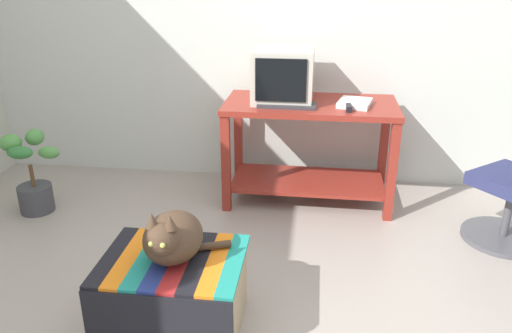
{
  "coord_description": "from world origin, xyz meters",
  "views": [
    {
      "loc": [
        0.3,
        -1.89,
        1.68
      ],
      "look_at": [
        -0.03,
        0.85,
        0.55
      ],
      "focal_mm": 35.27,
      "sensor_mm": 36.0,
      "label": 1
    }
  ],
  "objects_px": {
    "keyboard": "(287,105)",
    "cat": "(172,237)",
    "ottoman_with_blanket": "(174,293)",
    "book": "(355,103)",
    "tv_monitor": "(283,75)",
    "potted_plant": "(32,178)",
    "stapler": "(349,108)",
    "desk": "(309,135)"
  },
  "relations": [
    {
      "from": "stapler",
      "to": "tv_monitor",
      "type": "bearing_deg",
      "value": 153.56
    },
    {
      "from": "stapler",
      "to": "potted_plant",
      "type": "bearing_deg",
      "value": -174.01
    },
    {
      "from": "keyboard",
      "to": "book",
      "type": "relative_size",
      "value": 1.61
    },
    {
      "from": "book",
      "to": "tv_monitor",
      "type": "bearing_deg",
      "value": -175.67
    },
    {
      "from": "keyboard",
      "to": "ottoman_with_blanket",
      "type": "distance_m",
      "value": 1.57
    },
    {
      "from": "desk",
      "to": "cat",
      "type": "relative_size",
      "value": 3.06
    },
    {
      "from": "potted_plant",
      "to": "stapler",
      "type": "bearing_deg",
      "value": 6.97
    },
    {
      "from": "ottoman_with_blanket",
      "to": "book",
      "type": "bearing_deg",
      "value": 58.65
    },
    {
      "from": "cat",
      "to": "book",
      "type": "bearing_deg",
      "value": 63.14
    },
    {
      "from": "book",
      "to": "cat",
      "type": "relative_size",
      "value": 0.62
    },
    {
      "from": "keyboard",
      "to": "stapler",
      "type": "height_order",
      "value": "stapler"
    },
    {
      "from": "ottoman_with_blanket",
      "to": "potted_plant",
      "type": "height_order",
      "value": "potted_plant"
    },
    {
      "from": "keyboard",
      "to": "book",
      "type": "bearing_deg",
      "value": 12.46
    },
    {
      "from": "keyboard",
      "to": "ottoman_with_blanket",
      "type": "bearing_deg",
      "value": -105.85
    },
    {
      "from": "ottoman_with_blanket",
      "to": "desk",
      "type": "bearing_deg",
      "value": 68.6
    },
    {
      "from": "tv_monitor",
      "to": "potted_plant",
      "type": "relative_size",
      "value": 0.77
    },
    {
      "from": "keyboard",
      "to": "book",
      "type": "distance_m",
      "value": 0.47
    },
    {
      "from": "ottoman_with_blanket",
      "to": "stapler",
      "type": "relative_size",
      "value": 6.09
    },
    {
      "from": "tv_monitor",
      "to": "ottoman_with_blanket",
      "type": "relative_size",
      "value": 0.68
    },
    {
      "from": "book",
      "to": "stapler",
      "type": "bearing_deg",
      "value": -96.01
    },
    {
      "from": "tv_monitor",
      "to": "potted_plant",
      "type": "bearing_deg",
      "value": -163.93
    },
    {
      "from": "tv_monitor",
      "to": "stapler",
      "type": "relative_size",
      "value": 4.12
    },
    {
      "from": "keyboard",
      "to": "cat",
      "type": "bearing_deg",
      "value": -105.29
    },
    {
      "from": "potted_plant",
      "to": "cat",
      "type": "bearing_deg",
      "value": -39.06
    },
    {
      "from": "cat",
      "to": "potted_plant",
      "type": "relative_size",
      "value": 0.68
    },
    {
      "from": "tv_monitor",
      "to": "book",
      "type": "relative_size",
      "value": 1.83
    },
    {
      "from": "potted_plant",
      "to": "desk",
      "type": "bearing_deg",
      "value": 13.09
    },
    {
      "from": "cat",
      "to": "ottoman_with_blanket",
      "type": "bearing_deg",
      "value": 145.17
    },
    {
      "from": "tv_monitor",
      "to": "keyboard",
      "type": "xyz_separation_m",
      "value": [
        0.04,
        -0.17,
        -0.17
      ]
    },
    {
      "from": "cat",
      "to": "potted_plant",
      "type": "xyz_separation_m",
      "value": [
        -1.35,
        1.09,
        -0.24
      ]
    },
    {
      "from": "tv_monitor",
      "to": "ottoman_with_blanket",
      "type": "height_order",
      "value": "tv_monitor"
    },
    {
      "from": "ottoman_with_blanket",
      "to": "cat",
      "type": "relative_size",
      "value": 1.68
    },
    {
      "from": "tv_monitor",
      "to": "cat",
      "type": "relative_size",
      "value": 1.13
    },
    {
      "from": "keyboard",
      "to": "potted_plant",
      "type": "relative_size",
      "value": 0.68
    },
    {
      "from": "desk",
      "to": "tv_monitor",
      "type": "height_order",
      "value": "tv_monitor"
    },
    {
      "from": "desk",
      "to": "potted_plant",
      "type": "relative_size",
      "value": 2.08
    },
    {
      "from": "ottoman_with_blanket",
      "to": "tv_monitor",
      "type": "bearing_deg",
      "value": 75.68
    },
    {
      "from": "desk",
      "to": "tv_monitor",
      "type": "relative_size",
      "value": 2.7
    },
    {
      "from": "keyboard",
      "to": "ottoman_with_blanket",
      "type": "height_order",
      "value": "keyboard"
    },
    {
      "from": "desk",
      "to": "keyboard",
      "type": "bearing_deg",
      "value": -139.07
    },
    {
      "from": "book",
      "to": "stapler",
      "type": "height_order",
      "value": "stapler"
    },
    {
      "from": "desk",
      "to": "tv_monitor",
      "type": "distance_m",
      "value": 0.47
    }
  ]
}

